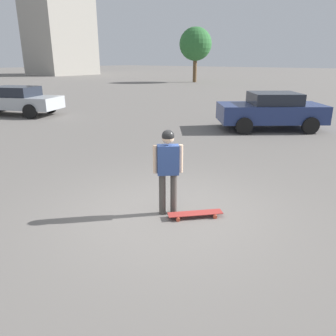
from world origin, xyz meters
name	(u,v)px	position (x,y,z in m)	size (l,w,h in m)	color
ground_plane	(168,213)	(0.00, 0.00, 0.00)	(220.00, 220.00, 0.00)	slate
person	(168,164)	(0.00, 0.00, 0.97)	(0.41, 0.41, 1.58)	#4C4742
skateboard	(195,214)	(0.49, 0.17, 0.07)	(0.83, 0.88, 0.09)	#A5332D
car_parked_near	(271,110)	(-1.49, 8.66, 0.77)	(4.38, 4.07, 1.47)	navy
car_parked_far	(14,100)	(-13.19, 4.11, 0.76)	(5.04, 3.58, 1.43)	#ADB2B7
tree_distant	(195,44)	(-19.93, 30.76, 4.43)	(3.89, 3.89, 6.41)	brown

